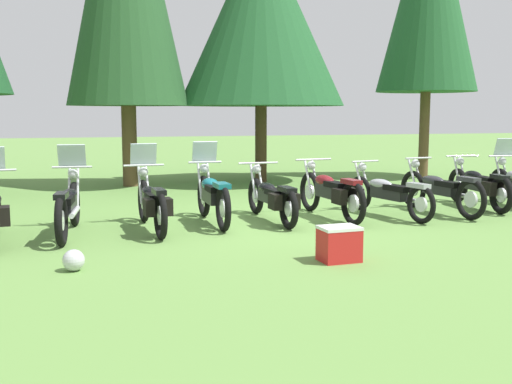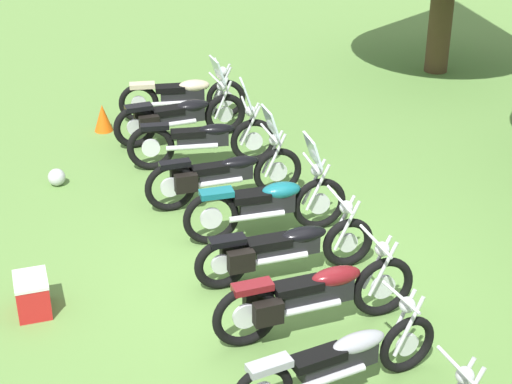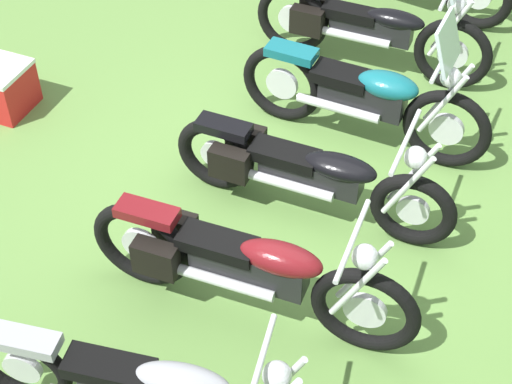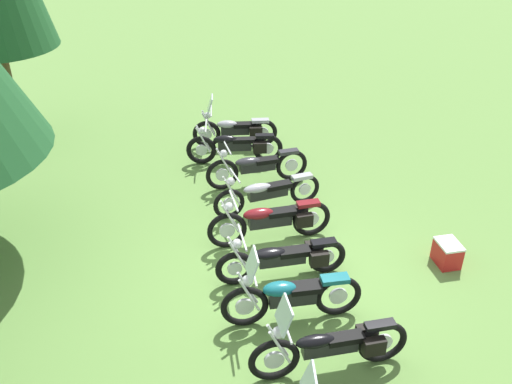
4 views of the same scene
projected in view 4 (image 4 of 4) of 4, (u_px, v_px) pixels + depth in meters
ground_plane at (287, 278)px, 9.76m from camera, size 80.00×80.00×0.00m
motorcycle_3 at (332, 345)px, 7.77m from camera, size 0.69×2.35×1.38m
motorcycle_4 at (290, 296)px, 8.63m from camera, size 0.60×2.27×1.39m
motorcycle_5 at (284, 258)px, 9.56m from camera, size 0.77×2.33×0.99m
motorcycle_6 at (272, 220)px, 10.49m from camera, size 0.74×2.42×1.03m
motorcycle_7 at (267, 192)px, 11.45m from camera, size 0.74×2.33×0.99m
motorcycle_8 at (257, 166)px, 12.38m from camera, size 0.63×2.36×1.02m
motorcycle_9 at (236, 146)px, 13.29m from camera, size 0.73×2.33×1.02m
motorcycle_10 at (236, 130)px, 14.07m from camera, size 0.74×2.17×1.37m
picnic_cooler at (447, 253)px, 10.01m from camera, size 0.52×0.41×0.45m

